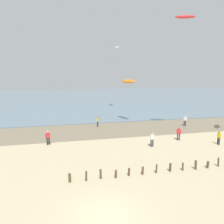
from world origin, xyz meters
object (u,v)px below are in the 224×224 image
(person_by_waterline, at_px, (98,121))
(person_far_down_beach, at_px, (219,137))
(kite_aloft_5, at_px, (185,17))
(person_trailing_behind, at_px, (179,133))
(kite_aloft_2, at_px, (128,81))
(person_mid_beach, at_px, (185,120))
(person_right_flank, at_px, (152,139))
(person_nearest_camera, at_px, (48,137))
(kite_aloft_0, at_px, (116,48))

(person_by_waterline, distance_m, person_far_down_beach, 17.01)
(person_by_waterline, distance_m, kite_aloft_5, 18.91)
(person_trailing_behind, bearing_deg, person_far_down_beach, -33.39)
(person_trailing_behind, bearing_deg, kite_aloft_5, 61.29)
(person_by_waterline, xyz_separation_m, kite_aloft_5, (10.71, -5.67, 14.51))
(kite_aloft_2, height_order, kite_aloft_5, kite_aloft_5)
(person_mid_beach, bearing_deg, person_by_waterline, 170.24)
(person_mid_beach, height_order, person_far_down_beach, same)
(person_right_flank, relative_size, person_far_down_beach, 1.00)
(person_nearest_camera, height_order, person_mid_beach, same)
(person_nearest_camera, height_order, person_trailing_behind, same)
(person_nearest_camera, xyz_separation_m, kite_aloft_2, (12.27, 8.37, 6.08))
(kite_aloft_0, bearing_deg, person_right_flank, -178.88)
(person_nearest_camera, distance_m, kite_aloft_0, 27.44)
(person_far_down_beach, xyz_separation_m, kite_aloft_2, (-7.50, 12.54, 6.08))
(person_trailing_behind, distance_m, kite_aloft_0, 25.73)
(person_by_waterline, bearing_deg, person_far_down_beach, -40.77)
(kite_aloft_0, distance_m, kite_aloft_2, 13.85)
(person_mid_beach, distance_m, person_right_flank, 11.76)
(person_by_waterline, xyz_separation_m, person_right_flank, (4.89, -10.09, 0.00))
(person_far_down_beach, relative_size, kite_aloft_5, 0.66)
(person_nearest_camera, xyz_separation_m, kite_aloft_5, (17.59, 1.28, 14.51))
(kite_aloft_2, distance_m, kite_aloft_5, 12.24)
(person_trailing_behind, height_order, kite_aloft_2, kite_aloft_2)
(person_mid_beach, height_order, kite_aloft_5, kite_aloft_5)
(person_far_down_beach, distance_m, person_trailing_behind, 4.54)
(person_nearest_camera, height_order, person_far_down_beach, same)
(kite_aloft_0, relative_size, kite_aloft_5, 1.20)
(person_mid_beach, relative_size, person_right_flank, 1.00)
(person_right_flank, bearing_deg, person_trailing_behind, 19.35)
(person_right_flank, xyz_separation_m, person_far_down_beach, (7.99, -1.02, 0.00))
(kite_aloft_5, bearing_deg, person_nearest_camera, 19.54)
(person_nearest_camera, relative_size, person_trailing_behind, 1.00)
(person_by_waterline, xyz_separation_m, person_far_down_beach, (12.89, -11.11, 0.00))
(person_nearest_camera, relative_size, person_right_flank, 1.00)
(person_trailing_behind, bearing_deg, person_nearest_camera, 174.05)
(person_nearest_camera, bearing_deg, kite_aloft_2, 34.32)
(person_by_waterline, distance_m, kite_aloft_0, 19.58)
(person_by_waterline, relative_size, person_right_flank, 1.00)
(person_nearest_camera, distance_m, person_mid_beach, 21.15)
(person_far_down_beach, xyz_separation_m, kite_aloft_5, (-2.18, 5.44, 14.51))
(person_right_flank, bearing_deg, kite_aloft_0, 86.87)
(person_mid_beach, height_order, kite_aloft_2, kite_aloft_2)
(person_nearest_camera, bearing_deg, kite_aloft_0, 57.52)
(person_by_waterline, bearing_deg, kite_aloft_5, -27.91)
(person_far_down_beach, distance_m, kite_aloft_5, 15.65)
(person_by_waterline, relative_size, person_far_down_beach, 1.00)
(kite_aloft_2, bearing_deg, person_far_down_beach, -168.66)
(person_by_waterline, bearing_deg, kite_aloft_0, 65.52)
(person_nearest_camera, distance_m, kite_aloft_5, 22.84)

